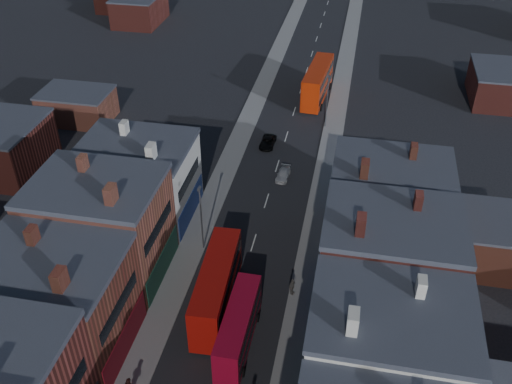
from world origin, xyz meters
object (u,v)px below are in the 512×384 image
at_px(bus_2, 317,82).
at_px(car_2, 268,142).
at_px(bus_0, 217,287).
at_px(bus_1, 238,328).
at_px(ped_3, 292,286).
at_px(car_3, 283,174).

relative_size(bus_2, car_2, 3.08).
height_order(bus_0, car_2, bus_0).
relative_size(bus_1, bus_2, 0.77).
xyz_separation_m(bus_1, ped_3, (3.80, 7.17, -1.20)).
distance_m(bus_2, car_2, 17.15).
distance_m(car_2, ped_3, 28.96).
bearing_deg(car_2, car_3, -64.48).
bearing_deg(bus_0, bus_1, -55.86).
distance_m(bus_2, car_3, 23.95).
bearing_deg(car_3, ped_3, -75.01).
bearing_deg(car_3, bus_2, 89.53).
height_order(bus_2, car_3, bus_2).
bearing_deg(bus_2, bus_1, -86.86).
relative_size(bus_0, car_2, 2.91).
bearing_deg(bus_2, car_2, -102.84).
relative_size(bus_0, car_3, 3.30).
xyz_separation_m(bus_2, car_3, (-1.70, -23.77, -2.40)).
xyz_separation_m(bus_0, ped_3, (6.80, 3.18, -1.71)).
distance_m(car_2, car_3, 8.31).
distance_m(bus_0, car_3, 23.83).
height_order(car_3, ped_3, ped_3).
xyz_separation_m(bus_0, bus_1, (3.00, -4.00, -0.50)).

